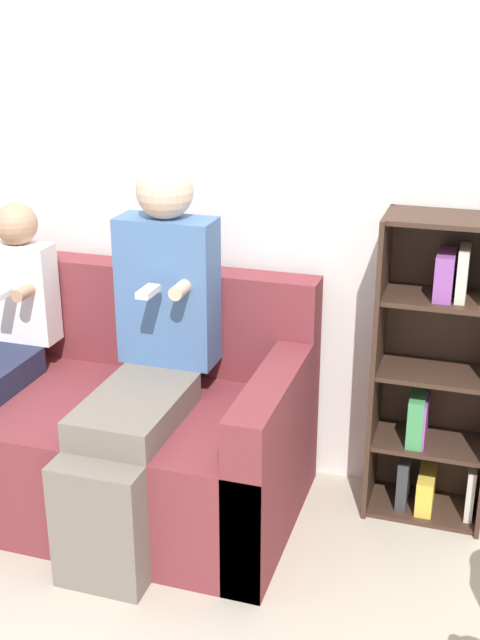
# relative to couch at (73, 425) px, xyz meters

# --- Properties ---
(ground_plane) EXTENTS (14.00, 14.00, 0.00)m
(ground_plane) POSITION_rel_couch_xyz_m (0.38, -0.52, -0.30)
(ground_plane) COLOR #B2A893
(back_wall) EXTENTS (10.00, 0.06, 2.55)m
(back_wall) POSITION_rel_couch_xyz_m (0.38, 0.47, 0.97)
(back_wall) COLOR silver
(back_wall) RESTS_ON ground_plane
(couch) EXTENTS (1.86, 0.86, 0.91)m
(couch) POSITION_rel_couch_xyz_m (0.00, 0.00, 0.00)
(couch) COLOR maroon
(couch) RESTS_ON ground_plane
(adult_seated) EXTENTS (0.38, 0.84, 1.36)m
(adult_seated) POSITION_rel_couch_xyz_m (0.38, -0.07, 0.40)
(adult_seated) COLOR #70665B
(adult_seated) RESTS_ON ground_plane
(bookshelf) EXTENTS (0.45, 0.29, 1.20)m
(bookshelf) POSITION_rel_couch_xyz_m (1.40, 0.31, 0.28)
(bookshelf) COLOR #3D281E
(bookshelf) RESTS_ON ground_plane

